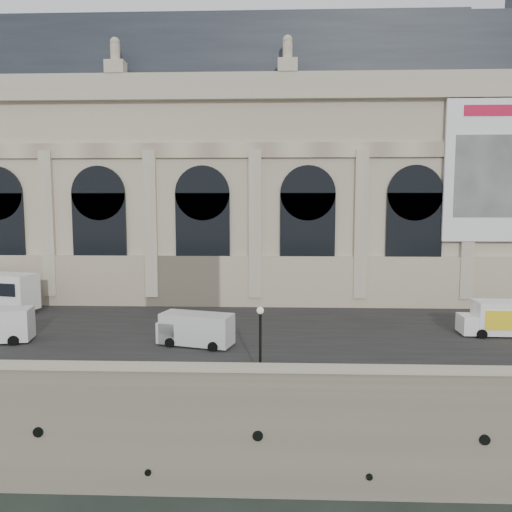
{
  "coord_description": "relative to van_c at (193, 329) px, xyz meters",
  "views": [
    {
      "loc": [
        2.84,
        -25.61,
        16.03
      ],
      "look_at": [
        1.1,
        22.0,
        10.99
      ],
      "focal_mm": 35.0,
      "sensor_mm": 36.0,
      "label": 1
    }
  ],
  "objects": [
    {
      "name": "ground",
      "position": [
        2.89,
        -8.61,
        -7.19
      ],
      "size": [
        260.0,
        260.0,
        0.0
      ],
      "primitive_type": "plane",
      "color": "black",
      "rests_on": "ground"
    },
    {
      "name": "quay",
      "position": [
        2.89,
        26.39,
        -4.19
      ],
      "size": [
        160.0,
        70.0,
        6.0
      ],
      "primitive_type": "cube",
      "color": "gray",
      "rests_on": "ground"
    },
    {
      "name": "museum",
      "position": [
        -3.09,
        22.25,
        12.53
      ],
      "size": [
        69.0,
        18.7,
        29.1
      ],
      "color": "beige",
      "rests_on": "quay"
    },
    {
      "name": "van_c",
      "position": [
        0.0,
        0.0,
        0.0
      ],
      "size": [
        5.57,
        3.28,
        2.33
      ],
      "color": "silver",
      "rests_on": "quay"
    },
    {
      "name": "parapet",
      "position": [
        2.89,
        -8.01,
        -0.57
      ],
      "size": [
        160.0,
        1.4,
        1.21
      ],
      "color": "gray",
      "rests_on": "quay"
    },
    {
      "name": "street",
      "position": [
        2.89,
        5.39,
        -1.16
      ],
      "size": [
        160.0,
        24.0,
        0.06
      ],
      "primitive_type": "cube",
      "color": "#2D2D2D",
      "rests_on": "quay"
    },
    {
      "name": "box_truck",
      "position": [
        23.4,
        3.48,
        0.15
      ],
      "size": [
        6.67,
        2.52,
        2.67
      ],
      "color": "white",
      "rests_on": "quay"
    },
    {
      "name": "lamp_right",
      "position": [
        4.95,
        -6.2,
        0.87
      ],
      "size": [
        0.42,
        0.42,
        4.13
      ],
      "color": "black",
      "rests_on": "quay"
    }
  ]
}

